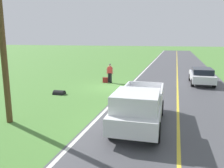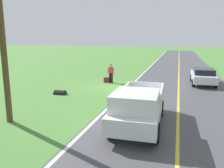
{
  "view_description": "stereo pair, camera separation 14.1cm",
  "coord_description": "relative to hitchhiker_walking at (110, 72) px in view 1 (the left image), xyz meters",
  "views": [
    {
      "loc": [
        -4.8,
        17.93,
        4.0
      ],
      "look_at": [
        -1.59,
        6.29,
        1.58
      ],
      "focal_mm": 36.8,
      "sensor_mm": 36.0,
      "label": 1
    },
    {
      "loc": [
        -4.94,
        17.89,
        4.0
      ],
      "look_at": [
        -1.59,
        6.29,
        1.58
      ],
      "focal_mm": 36.8,
      "sensor_mm": 36.0,
      "label": 2
    }
  ],
  "objects": [
    {
      "name": "drainage_culvert",
      "position": [
        2.31,
        5.28,
        -0.98
      ],
      "size": [
        0.8,
        0.6,
        0.6
      ],
      "primitive_type": "cylinder",
      "rotation": [
        0.0,
        1.57,
        0.0
      ],
      "color": "black",
      "rests_on": "ground"
    },
    {
      "name": "utility_pole_roadside",
      "position": [
        1.94,
        10.94,
        2.74
      ],
      "size": [
        0.28,
        0.28,
        7.44
      ],
      "primitive_type": "cylinder",
      "color": "brown",
      "rests_on": "ground"
    },
    {
      "name": "suitcase_carried",
      "position": [
        0.41,
        0.12,
        -0.74
      ],
      "size": [
        0.48,
        0.24,
        0.49
      ],
      "primitive_type": "cube",
      "rotation": [
        0.0,
        0.0,
        1.67
      ],
      "color": "maroon",
      "rests_on": "ground"
    },
    {
      "name": "ground_plane",
      "position": [
        -0.87,
        1.88,
        -0.98
      ],
      "size": [
        200.0,
        200.0,
        0.0
      ],
      "primitive_type": "plane",
      "color": "#4C7F38"
    },
    {
      "name": "sedan_near_oncoming",
      "position": [
        -7.99,
        -1.55,
        -0.23
      ],
      "size": [
        1.96,
        4.42,
        1.41
      ],
      "color": "silver",
      "rests_on": "ground"
    },
    {
      "name": "road_surface",
      "position": [
        -5.96,
        1.88,
        -0.98
      ],
      "size": [
        8.25,
        120.0,
        0.0
      ],
      "primitive_type": "cube",
      "color": "#47474C",
      "rests_on": "ground"
    },
    {
      "name": "lane_centre_line",
      "position": [
        -5.96,
        1.88,
        -0.98
      ],
      "size": [
        0.14,
        117.6,
        0.0
      ],
      "primitive_type": "cube",
      "color": "gold",
      "rests_on": "ground"
    },
    {
      "name": "hitchhiker_walking",
      "position": [
        0.0,
        0.0,
        0.0
      ],
      "size": [
        0.62,
        0.51,
        1.75
      ],
      "color": "black",
      "rests_on": "ground"
    },
    {
      "name": "lane_edge_line",
      "position": [
        -2.01,
        1.88,
        -0.98
      ],
      "size": [
        0.16,
        117.6,
        0.0
      ],
      "primitive_type": "cube",
      "color": "silver",
      "rests_on": "ground"
    },
    {
      "name": "pickup_truck_passing",
      "position": [
        -4.18,
        9.87,
        -0.01
      ],
      "size": [
        2.19,
        5.44,
        1.82
      ],
      "color": "silver",
      "rests_on": "ground"
    }
  ]
}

